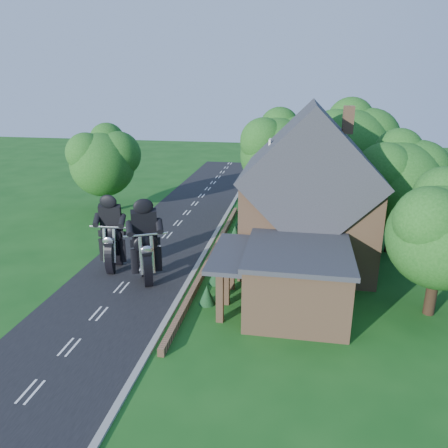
% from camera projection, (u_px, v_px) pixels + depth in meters
% --- Properties ---
extents(ground, '(120.00, 120.00, 0.00)m').
position_uv_depth(ground, '(122.00, 288.00, 25.33)').
color(ground, '#144A14').
rests_on(ground, ground).
extents(road, '(7.00, 80.00, 0.02)m').
position_uv_depth(road, '(122.00, 287.00, 25.33)').
color(road, black).
rests_on(road, ground).
extents(kerb, '(0.30, 80.00, 0.12)m').
position_uv_depth(kerb, '(182.00, 292.00, 24.71)').
color(kerb, gray).
rests_on(kerb, ground).
extents(garden_wall, '(0.30, 22.00, 0.40)m').
position_uv_depth(garden_wall, '(211.00, 256.00, 29.23)').
color(garden_wall, '#8A6546').
rests_on(garden_wall, ground).
extents(house, '(9.54, 8.64, 10.24)m').
position_uv_depth(house, '(309.00, 197.00, 27.82)').
color(house, '#8A6546').
rests_on(house, ground).
extents(annex, '(7.05, 5.94, 3.44)m').
position_uv_depth(annex, '(294.00, 279.00, 22.40)').
color(annex, '#8A6546').
rests_on(annex, ground).
extents(tree_house_right, '(6.51, 6.00, 8.40)m').
position_uv_depth(tree_house_right, '(403.00, 179.00, 28.97)').
color(tree_house_right, black).
rests_on(tree_house_right, ground).
extents(tree_behind_house, '(7.81, 7.20, 10.08)m').
position_uv_depth(tree_behind_house, '(355.00, 146.00, 36.07)').
color(tree_behind_house, black).
rests_on(tree_behind_house, ground).
extents(tree_behind_left, '(6.94, 6.40, 9.16)m').
position_uv_depth(tree_behind_left, '(282.00, 148.00, 38.14)').
color(tree_behind_left, black).
rests_on(tree_behind_left, ground).
extents(tree_far_road, '(6.08, 5.60, 7.84)m').
position_uv_depth(tree_far_road, '(107.00, 159.00, 38.08)').
color(tree_far_road, black).
rests_on(tree_far_road, ground).
extents(shrub_a, '(0.90, 0.90, 1.10)m').
position_uv_depth(shrub_a, '(207.00, 295.00, 23.35)').
color(shrub_a, black).
rests_on(shrub_a, ground).
extents(shrub_b, '(0.90, 0.90, 1.10)m').
position_uv_depth(shrub_b, '(216.00, 275.00, 25.68)').
color(shrub_b, black).
rests_on(shrub_b, ground).
extents(shrub_c, '(0.90, 0.90, 1.10)m').
position_uv_depth(shrub_c, '(223.00, 258.00, 28.02)').
color(shrub_c, black).
rests_on(shrub_c, ground).
extents(shrub_d, '(0.90, 0.90, 1.10)m').
position_uv_depth(shrub_d, '(235.00, 233.00, 32.68)').
color(shrub_d, black).
rests_on(shrub_d, ground).
extents(shrub_e, '(0.90, 0.90, 1.10)m').
position_uv_depth(shrub_e, '(240.00, 222.00, 35.02)').
color(shrub_e, black).
rests_on(shrub_e, ground).
extents(shrub_f, '(0.90, 0.90, 1.10)m').
position_uv_depth(shrub_f, '(244.00, 213.00, 37.35)').
color(shrub_f, black).
rests_on(shrub_f, ground).
extents(motorcycle_lead, '(1.10, 1.68, 1.55)m').
position_uv_depth(motorcycle_lead, '(147.00, 270.00, 25.82)').
color(motorcycle_lead, black).
rests_on(motorcycle_lead, ground).
extents(motorcycle_follow, '(0.50, 1.61, 1.48)m').
position_uv_depth(motorcycle_follow, '(114.00, 259.00, 27.46)').
color(motorcycle_follow, black).
rests_on(motorcycle_follow, ground).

